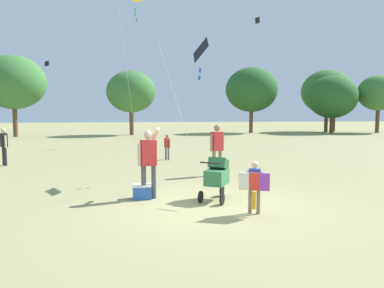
{
  "coord_description": "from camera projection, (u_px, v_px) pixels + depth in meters",
  "views": [
    {
      "loc": [
        -1.41,
        -7.81,
        2.12
      ],
      "look_at": [
        -0.32,
        1.02,
        1.3
      ],
      "focal_mm": 33.64,
      "sensor_mm": 36.0,
      "label": 1
    }
  ],
  "objects": [
    {
      "name": "person_red_shirt",
      "position": [
        4.0,
        143.0,
        13.93
      ],
      "size": [
        0.34,
        0.39,
        1.46
      ],
      "color": "#232328",
      "rests_on": "ground"
    },
    {
      "name": "distant_kites_cluster",
      "position": [
        140.0,
        15.0,
        27.94
      ],
      "size": [
        29.44,
        11.11,
        7.3
      ],
      "color": "white"
    },
    {
      "name": "ground_plane",
      "position": [
        212.0,
        205.0,
        8.08
      ],
      "size": [
        120.0,
        120.0,
        0.0
      ],
      "primitive_type": "plane",
      "color": "#938E5B"
    },
    {
      "name": "person_sitting_far",
      "position": [
        167.0,
        145.0,
        15.59
      ],
      "size": [
        0.26,
        0.29,
        1.1
      ],
      "color": "#4C4C51",
      "rests_on": "ground"
    },
    {
      "name": "child_with_butterfly_kite",
      "position": [
        254.0,
        183.0,
        7.36
      ],
      "size": [
        0.63,
        0.45,
        1.1
      ],
      "color": "#7F705B",
      "rests_on": "ground"
    },
    {
      "name": "treeline_distant",
      "position": [
        247.0,
        91.0,
        33.49
      ],
      "size": [
        37.42,
        8.22,
        6.6
      ],
      "color": "brown",
      "rests_on": "ground"
    },
    {
      "name": "kite_adult_black",
      "position": [
        200.0,
        53.0,
        10.88
      ],
      "size": [
        1.6,
        2.78,
        4.41
      ],
      "color": "black",
      "rests_on": "ground"
    },
    {
      "name": "stroller",
      "position": [
        217.0,
        175.0,
        8.53
      ],
      "size": [
        0.85,
        1.09,
        1.03
      ],
      "color": "black",
      "rests_on": "ground"
    },
    {
      "name": "person_adult_flyer",
      "position": [
        148.0,
        158.0,
        8.61
      ],
      "size": [
        0.55,
        0.6,
        1.73
      ],
      "color": "#4C4C51",
      "rests_on": "ground"
    },
    {
      "name": "person_couple_left",
      "position": [
        217.0,
        146.0,
        11.76
      ],
      "size": [
        0.5,
        0.35,
        1.67
      ],
      "color": "#7F705B",
      "rests_on": "ground"
    },
    {
      "name": "cooler_box",
      "position": [
        142.0,
        192.0,
        8.69
      ],
      "size": [
        0.45,
        0.33,
        0.35
      ],
      "color": "#2D5BB7",
      "rests_on": "ground"
    }
  ]
}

